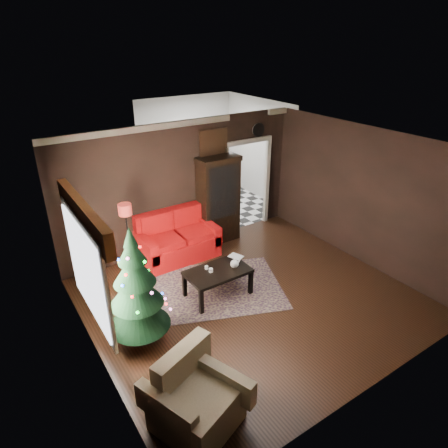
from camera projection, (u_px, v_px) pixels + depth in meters
floor at (251, 299)px, 7.21m from camera, size 5.50×5.50×0.00m
ceiling at (257, 148)px, 5.99m from camera, size 5.50×5.50×0.00m
wall_back at (183, 186)px, 8.48m from camera, size 5.50×0.00×5.50m
wall_front at (380, 309)px, 4.73m from camera, size 5.50×0.00×5.50m
wall_left at (88, 282)px, 5.24m from camera, size 0.00×5.50×5.50m
wall_right at (362, 196)px, 7.96m from camera, size 0.00×5.50×5.50m
doorway at (246, 186)px, 9.47m from camera, size 1.10×0.10×2.10m
left_window at (86, 271)px, 5.39m from camera, size 0.05×1.60×1.40m
valance at (83, 215)px, 5.07m from camera, size 0.12×2.10×0.35m
kitchen_floor at (214, 206)px, 11.06m from camera, size 3.00×3.00×0.00m
kitchen_window at (186, 135)px, 11.41m from camera, size 0.70×0.06×0.70m
rug at (214, 288)px, 7.50m from camera, size 2.98×2.60×0.01m
loveseat at (178, 236)px, 8.34m from camera, size 1.70×0.90×1.00m
curio_cabinet at (218, 202)px, 8.88m from camera, size 0.90×0.45×1.90m
floor_lamp at (129, 242)px, 7.41m from camera, size 0.31×0.31×1.55m
christmas_tree at (136, 286)px, 5.75m from camera, size 1.11×1.11×1.80m
armchair at (196, 397)px, 4.72m from camera, size 1.20×1.20×0.95m
coffee_table at (218, 282)px, 7.21m from camera, size 1.15×0.70×0.51m
teapot at (234, 264)px, 7.15m from camera, size 0.22×0.22×0.17m
cup_a at (211, 270)px, 7.04m from camera, size 0.08×0.08×0.07m
cup_b at (206, 267)px, 7.13m from camera, size 0.08×0.08×0.06m
book at (233, 253)px, 7.39m from camera, size 0.18×0.09×0.26m
wall_clock at (258, 130)px, 8.98m from camera, size 0.32×0.32×0.06m
painting at (213, 143)px, 8.45m from camera, size 0.62×0.05×0.52m
kitchen_counter at (192, 179)px, 11.76m from camera, size 1.80×0.60×0.90m
kitchen_table at (210, 199)px, 10.52m from camera, size 0.70×0.70×0.75m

